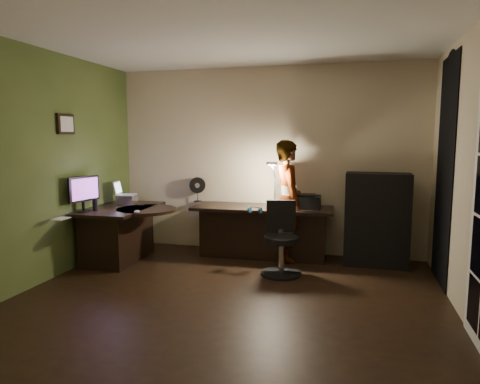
% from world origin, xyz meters
% --- Properties ---
extents(floor, '(4.50, 4.00, 0.01)m').
position_xyz_m(floor, '(0.00, 0.00, -0.01)').
color(floor, black).
rests_on(floor, ground).
extents(ceiling, '(4.50, 4.00, 0.01)m').
position_xyz_m(ceiling, '(0.00, 0.00, 2.71)').
color(ceiling, silver).
rests_on(ceiling, floor).
extents(wall_back, '(4.50, 0.01, 2.70)m').
position_xyz_m(wall_back, '(0.00, 2.00, 1.35)').
color(wall_back, beige).
rests_on(wall_back, floor).
extents(wall_front, '(4.50, 0.01, 2.70)m').
position_xyz_m(wall_front, '(0.00, -2.00, 1.35)').
color(wall_front, beige).
rests_on(wall_front, floor).
extents(wall_left, '(0.01, 4.00, 2.70)m').
position_xyz_m(wall_left, '(-2.25, 0.00, 1.35)').
color(wall_left, beige).
rests_on(wall_left, floor).
extents(wall_right, '(0.01, 4.00, 2.70)m').
position_xyz_m(wall_right, '(2.25, 0.00, 1.35)').
color(wall_right, beige).
rests_on(wall_right, floor).
extents(green_wall_overlay, '(0.00, 4.00, 2.70)m').
position_xyz_m(green_wall_overlay, '(-2.24, 0.00, 1.35)').
color(green_wall_overlay, '#4B602A').
rests_on(green_wall_overlay, floor).
extents(arched_doorway, '(0.01, 0.90, 2.60)m').
position_xyz_m(arched_doorway, '(2.24, 1.15, 1.30)').
color(arched_doorway, black).
rests_on(arched_doorway, floor).
extents(framed_picture, '(0.04, 0.30, 0.25)m').
position_xyz_m(framed_picture, '(-2.22, 0.45, 1.85)').
color(framed_picture, black).
rests_on(framed_picture, wall_left).
extents(desk_left, '(0.83, 1.31, 0.74)m').
position_xyz_m(desk_left, '(-1.83, 0.99, 0.37)').
color(desk_left, black).
rests_on(desk_left, floor).
extents(desk_right, '(1.96, 0.75, 0.73)m').
position_xyz_m(desk_right, '(0.02, 1.63, 0.36)').
color(desk_right, black).
rests_on(desk_right, floor).
extents(cabinet, '(0.83, 0.42, 1.23)m').
position_xyz_m(cabinet, '(1.55, 1.67, 0.61)').
color(cabinet, black).
rests_on(cabinet, floor).
extents(laptop_stand, '(0.29, 0.25, 0.11)m').
position_xyz_m(laptop_stand, '(-1.95, 1.37, 0.79)').
color(laptop_stand, silver).
rests_on(laptop_stand, desk_left).
extents(laptop, '(0.33, 0.32, 0.20)m').
position_xyz_m(laptop, '(-1.95, 1.37, 0.95)').
color(laptop, silver).
rests_on(laptop, laptop_stand).
extents(monitor, '(0.19, 0.51, 0.33)m').
position_xyz_m(monitor, '(-2.12, 0.59, 0.90)').
color(monitor, black).
rests_on(monitor, desk_left).
extents(mouse, '(0.09, 0.11, 0.04)m').
position_xyz_m(mouse, '(-1.40, 0.67, 0.76)').
color(mouse, silver).
rests_on(mouse, desk_left).
extents(phone, '(0.07, 0.13, 0.01)m').
position_xyz_m(phone, '(-1.64, 1.27, 0.74)').
color(phone, black).
rests_on(phone, desk_left).
extents(pen, '(0.09, 0.11, 0.01)m').
position_xyz_m(pen, '(-1.47, 1.24, 0.74)').
color(pen, black).
rests_on(pen, desk_left).
extents(speaker, '(0.07, 0.07, 0.17)m').
position_xyz_m(speaker, '(-1.99, 0.66, 0.82)').
color(speaker, black).
rests_on(speaker, desk_left).
extents(notepad, '(0.15, 0.20, 0.01)m').
position_xyz_m(notepad, '(-2.07, 0.08, 0.74)').
color(notepad, silver).
rests_on(notepad, desk_left).
extents(desk_fan, '(0.27, 0.19, 0.37)m').
position_xyz_m(desk_fan, '(-1.05, 1.92, 0.90)').
color(desk_fan, black).
rests_on(desk_fan, desk_right).
extents(headphones, '(0.20, 0.13, 0.09)m').
position_xyz_m(headphones, '(0.01, 1.21, 0.76)').
color(headphones, '#1B567E').
rests_on(headphones, desk_right).
extents(printer, '(0.46, 0.36, 0.20)m').
position_xyz_m(printer, '(0.59, 1.68, 0.82)').
color(printer, black).
rests_on(printer, desk_right).
extents(desk_lamp, '(0.28, 0.35, 0.69)m').
position_xyz_m(desk_lamp, '(0.18, 1.71, 1.06)').
color(desk_lamp, black).
rests_on(desk_lamp, desk_right).
extents(office_chair, '(0.60, 0.60, 0.90)m').
position_xyz_m(office_chair, '(0.41, 0.93, 0.45)').
color(office_chair, black).
rests_on(office_chair, floor).
extents(person, '(0.60, 0.70, 1.65)m').
position_xyz_m(person, '(0.38, 1.60, 0.83)').
color(person, '#D8A88C').
rests_on(person, floor).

